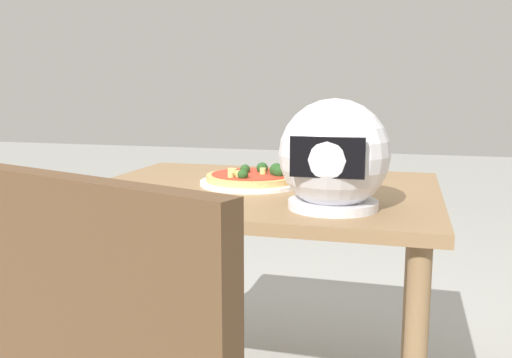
{
  "coord_description": "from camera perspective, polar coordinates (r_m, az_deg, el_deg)",
  "views": [
    {
      "loc": [
        -0.4,
        1.5,
        0.99
      ],
      "look_at": [
        0.02,
        -0.02,
        0.73
      ],
      "focal_mm": 38.82,
      "sensor_mm": 36.0,
      "label": 1
    }
  ],
  "objects": [
    {
      "name": "motorcycle_helmet",
      "position": [
        1.29,
        8.04,
        2.3
      ],
      "size": [
        0.26,
        0.26,
        0.26
      ],
      "color": "silver",
      "rests_on": "dining_table"
    },
    {
      "name": "drinking_glass",
      "position": [
        1.78,
        10.74,
        2.11
      ],
      "size": [
        0.07,
        0.07,
        0.12
      ],
      "primitive_type": "cylinder",
      "color": "silver",
      "rests_on": "dining_table"
    },
    {
      "name": "dining_table",
      "position": [
        1.6,
        0.41,
        -4.11
      ],
      "size": [
        0.99,
        0.81,
        0.71
      ],
      "color": "olive",
      "rests_on": "ground"
    },
    {
      "name": "pizza_plate",
      "position": [
        1.62,
        -0.4,
        -0.37
      ],
      "size": [
        0.3,
        0.3,
        0.01
      ],
      "primitive_type": "cylinder",
      "color": "white",
      "rests_on": "dining_table"
    },
    {
      "name": "pizza",
      "position": [
        1.61,
        -0.24,
        0.29
      ],
      "size": [
        0.27,
        0.27,
        0.05
      ],
      "color": "tan",
      "rests_on": "pizza_plate"
    }
  ]
}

